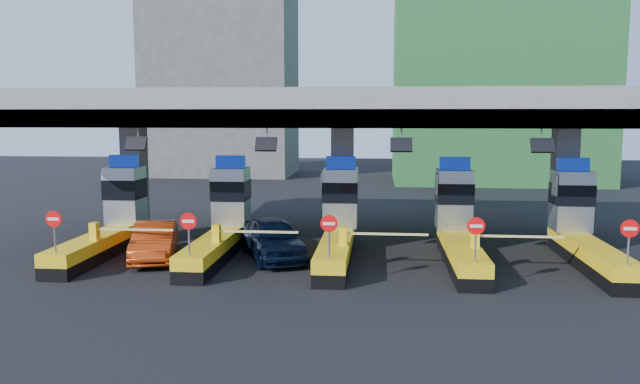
{
  "coord_description": "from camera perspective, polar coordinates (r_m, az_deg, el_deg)",
  "views": [
    {
      "loc": [
        1.72,
        -25.82,
        6.0
      ],
      "look_at": [
        -0.76,
        0.0,
        2.77
      ],
      "focal_mm": 35.0,
      "sensor_mm": 36.0,
      "label": 1
    }
  ],
  "objects": [
    {
      "name": "toll_lane_left",
      "position": [
        27.34,
        -8.83,
        -2.67
      ],
      "size": [
        4.43,
        8.0,
        4.16
      ],
      "color": "black",
      "rests_on": "ground"
    },
    {
      "name": "bg_building_scaffold",
      "position": [
        59.27,
        15.95,
        14.6
      ],
      "size": [
        18.0,
        12.0,
        28.0
      ],
      "primitive_type": "cube",
      "color": "#1E5926",
      "rests_on": "ground"
    },
    {
      "name": "toll_lane_center",
      "position": [
        26.56,
        1.69,
        -2.88
      ],
      "size": [
        4.43,
        8.0,
        4.16
      ],
      "color": "black",
      "rests_on": "ground"
    },
    {
      "name": "bg_building_concrete",
      "position": [
        63.86,
        -8.9,
        9.71
      ],
      "size": [
        14.0,
        10.0,
        18.0
      ],
      "primitive_type": "cube",
      "color": "#4C4C49",
      "rests_on": "ground"
    },
    {
      "name": "toll_lane_far_right",
      "position": [
        27.77,
        22.78,
        -3.0
      ],
      "size": [
        4.43,
        8.0,
        4.16
      ],
      "color": "black",
      "rests_on": "ground"
    },
    {
      "name": "toll_canopy",
      "position": [
        28.75,
        2.07,
        7.36
      ],
      "size": [
        28.0,
        12.09,
        7.0
      ],
      "color": "slate",
      "rests_on": "ground"
    },
    {
      "name": "van",
      "position": [
        26.14,
        -4.33,
        -4.24
      ],
      "size": [
        3.91,
        5.5,
        1.74
      ],
      "primitive_type": "imported",
      "rotation": [
        0.0,
        0.0,
        0.41
      ],
      "color": "black",
      "rests_on": "ground"
    },
    {
      "name": "red_car",
      "position": [
        26.84,
        -14.89,
        -4.37
      ],
      "size": [
        2.75,
        4.94,
        1.54
      ],
      "primitive_type": "imported",
      "rotation": [
        0.0,
        0.0,
        0.25
      ],
      "color": "#AA320D",
      "rests_on": "ground"
    },
    {
      "name": "ground",
      "position": [
        26.57,
        1.64,
        -5.95
      ],
      "size": [
        120.0,
        120.0,
        0.0
      ],
      "primitive_type": "plane",
      "color": "black",
      "rests_on": "ground"
    },
    {
      "name": "toll_lane_right",
      "position": [
        26.71,
        12.47,
        -2.99
      ],
      "size": [
        4.43,
        8.0,
        4.16
      ],
      "color": "black",
      "rests_on": "ground"
    },
    {
      "name": "toll_lane_far_left",
      "position": [
        28.98,
        -18.46,
        -2.41
      ],
      "size": [
        4.43,
        8.0,
        4.16
      ],
      "color": "black",
      "rests_on": "ground"
    }
  ]
}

